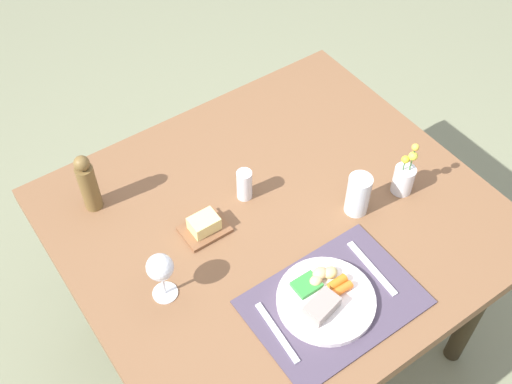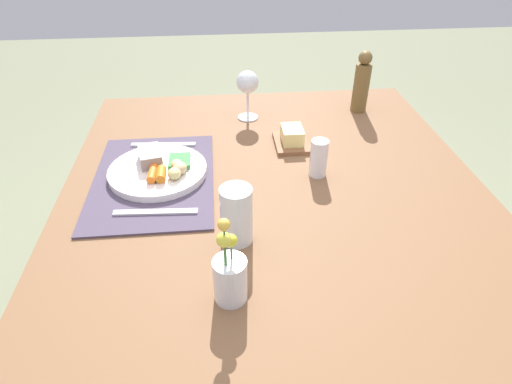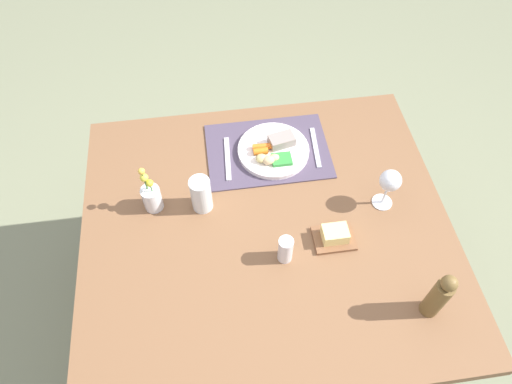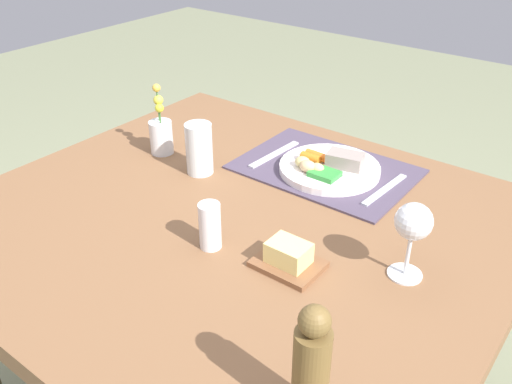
# 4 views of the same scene
# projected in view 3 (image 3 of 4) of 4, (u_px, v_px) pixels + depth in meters

# --- Properties ---
(ground_plane) EXTENTS (8.00, 8.00, 0.00)m
(ground_plane) POSITION_uv_depth(u_px,v_px,m) (264.00, 308.00, 2.09)
(ground_plane) COLOR gray
(dining_table) EXTENTS (1.19, 1.08, 0.72)m
(dining_table) POSITION_uv_depth(u_px,v_px,m) (267.00, 237.00, 1.56)
(dining_table) COLOR brown
(dining_table) RESTS_ON ground_plane
(placemat) EXTENTS (0.44, 0.31, 0.01)m
(placemat) POSITION_uv_depth(u_px,v_px,m) (268.00, 151.00, 1.68)
(placemat) COLOR #4B3F53
(placemat) RESTS_ON dining_table
(dinner_plate) EXTENTS (0.26, 0.26, 0.05)m
(dinner_plate) POSITION_uv_depth(u_px,v_px,m) (274.00, 150.00, 1.65)
(dinner_plate) COLOR white
(dinner_plate) RESTS_ON placemat
(fork) EXTENTS (0.03, 0.19, 0.00)m
(fork) POSITION_uv_depth(u_px,v_px,m) (316.00, 147.00, 1.68)
(fork) COLOR silver
(fork) RESTS_ON placemat
(knife) EXTENTS (0.03, 0.20, 0.00)m
(knife) POSITION_uv_depth(u_px,v_px,m) (228.00, 158.00, 1.65)
(knife) COLOR silver
(knife) RESTS_ON placemat
(water_tumbler) EXTENTS (0.07, 0.07, 0.13)m
(water_tumbler) POSITION_uv_depth(u_px,v_px,m) (201.00, 196.00, 1.49)
(water_tumbler) COLOR silver
(water_tumbler) RESTS_ON dining_table
(pepper_mill) EXTENTS (0.05, 0.05, 0.20)m
(pepper_mill) POSITION_uv_depth(u_px,v_px,m) (439.00, 296.00, 1.25)
(pepper_mill) COLOR brown
(pepper_mill) RESTS_ON dining_table
(wine_glass) EXTENTS (0.07, 0.07, 0.16)m
(wine_glass) POSITION_uv_depth(u_px,v_px,m) (390.00, 182.00, 1.45)
(wine_glass) COLOR white
(wine_glass) RESTS_ON dining_table
(salt_shaker) EXTENTS (0.05, 0.05, 0.10)m
(salt_shaker) POSITION_uv_depth(u_px,v_px,m) (285.00, 250.00, 1.39)
(salt_shaker) COLOR white
(salt_shaker) RESTS_ON dining_table
(butter_dish) EXTENTS (0.13, 0.10, 0.06)m
(butter_dish) POSITION_uv_depth(u_px,v_px,m) (334.00, 236.00, 1.45)
(butter_dish) COLOR brown
(butter_dish) RESTS_ON dining_table
(flower_vase) EXTENTS (0.06, 0.06, 0.19)m
(flower_vase) POSITION_uv_depth(u_px,v_px,m) (151.00, 196.00, 1.49)
(flower_vase) COLOR silver
(flower_vase) RESTS_ON dining_table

